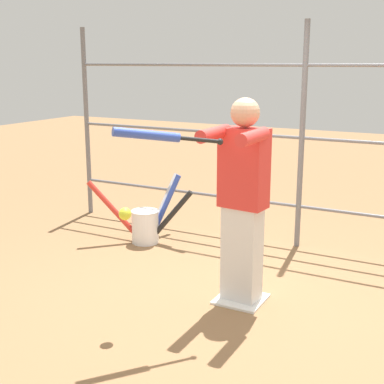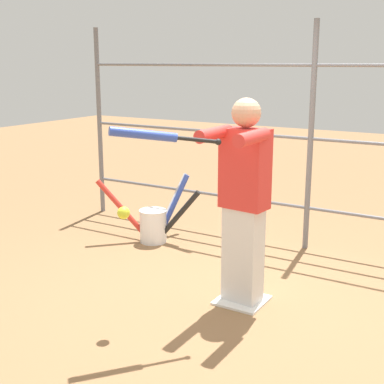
% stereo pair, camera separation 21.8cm
% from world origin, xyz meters
% --- Properties ---
extents(ground_plane, '(24.00, 24.00, 0.00)m').
position_xyz_m(ground_plane, '(0.00, 0.00, 0.00)').
color(ground_plane, olive).
extents(home_plate, '(0.40, 0.40, 0.02)m').
position_xyz_m(home_plate, '(0.00, 0.00, 0.01)').
color(home_plate, white).
rests_on(home_plate, ground).
extents(fence_backstop, '(5.88, 0.06, 2.44)m').
position_xyz_m(fence_backstop, '(0.00, -1.60, 1.22)').
color(fence_backstop, slate).
rests_on(fence_backstop, ground).
extents(batter, '(0.44, 0.61, 1.74)m').
position_xyz_m(batter, '(0.00, 0.02, 0.94)').
color(batter, silver).
rests_on(batter, ground).
extents(baseball_bat_swinging, '(0.57, 0.64, 0.17)m').
position_xyz_m(baseball_bat_swinging, '(0.32, 0.83, 1.51)').
color(baseball_bat_swinging, black).
extents(softball_in_flight, '(0.10, 0.10, 0.10)m').
position_xyz_m(softball_in_flight, '(0.61, 0.82, 0.91)').
color(softball_in_flight, yellow).
extents(bat_bucket, '(1.15, 0.95, 0.78)m').
position_xyz_m(bat_bucket, '(1.55, -0.92, 0.24)').
color(bat_bucket, white).
rests_on(bat_bucket, ground).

